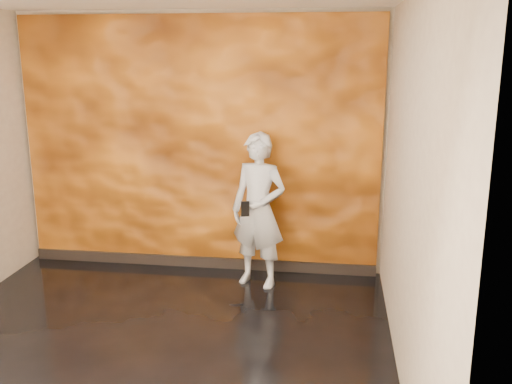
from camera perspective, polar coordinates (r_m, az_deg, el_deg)
name	(u,v)px	position (r m, az deg, el deg)	size (l,w,h in m)	color
room	(137,186)	(4.37, -11.83, 0.60)	(4.02, 4.02, 2.81)	black
feature_wall	(199,146)	(6.22, -5.75, 4.60)	(3.90, 0.06, 2.75)	orange
baseboard	(201,262)	(6.53, -5.55, -6.96)	(3.90, 0.04, 0.12)	black
man	(259,211)	(5.81, 0.26, -1.86)	(0.58, 0.38, 1.60)	#9BA1AB
phone	(245,209)	(5.61, -1.09, -1.70)	(0.08, 0.02, 0.15)	black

